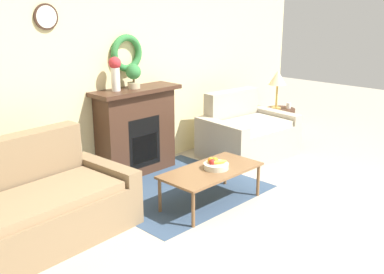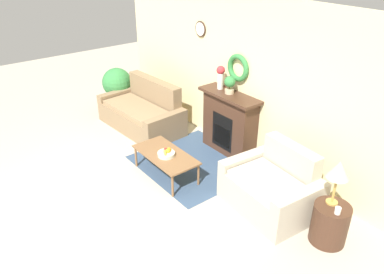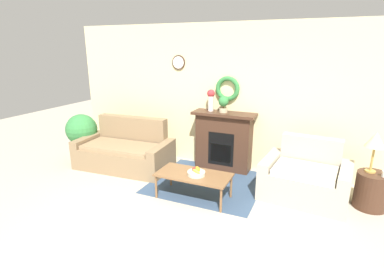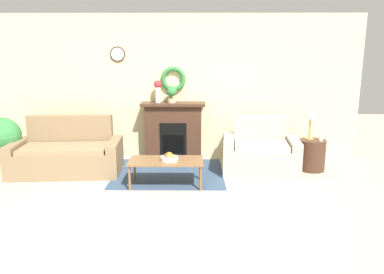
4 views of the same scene
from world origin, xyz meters
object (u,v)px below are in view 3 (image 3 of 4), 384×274
object	(u,v)px
coffee_table	(194,176)
fruit_bowl	(196,172)
couch_left	(125,151)
vase_on_mantel_left	(211,98)
table_lamp	(376,141)
loveseat_right	(305,178)
potted_plant_floor_by_couch	(82,131)
potted_plant_on_mantel	(223,103)
side_table_by_loveseat	(372,191)
fireplace	(224,141)

from	to	relation	value
coffee_table	fruit_bowl	distance (m)	0.09
couch_left	vase_on_mantel_left	world-z (taller)	vase_on_mantel_left
table_lamp	loveseat_right	bearing A→B (deg)	-173.90
coffee_table	potted_plant_floor_by_couch	size ratio (longest dim) A/B	1.21
loveseat_right	potted_plant_on_mantel	bearing A→B (deg)	165.19
side_table_by_loveseat	table_lamp	distance (m)	0.74
side_table_by_loveseat	table_lamp	size ratio (longest dim) A/B	0.90
loveseat_right	table_lamp	size ratio (longest dim) A/B	2.25
fruit_bowl	table_lamp	world-z (taller)	table_lamp
fireplace	table_lamp	size ratio (longest dim) A/B	1.97
fireplace	vase_on_mantel_left	size ratio (longest dim) A/B	2.89
fireplace	side_table_by_loveseat	bearing A→B (deg)	-12.63
couch_left	table_lamp	xyz separation A→B (m)	(4.16, 0.19, 0.69)
table_lamp	potted_plant_on_mantel	world-z (taller)	potted_plant_on_mantel
coffee_table	vase_on_mantel_left	bearing A→B (deg)	100.00
side_table_by_loveseat	potted_plant_floor_by_couch	bearing A→B (deg)	-178.93
coffee_table	side_table_by_loveseat	distance (m)	2.60
side_table_by_loveseat	potted_plant_on_mantel	world-z (taller)	potted_plant_on_mantel
potted_plant_floor_by_couch	potted_plant_on_mantel	bearing A→B (deg)	12.40
vase_on_mantel_left	potted_plant_on_mantel	world-z (taller)	vase_on_mantel_left
fruit_bowl	potted_plant_floor_by_couch	size ratio (longest dim) A/B	0.29
fireplace	loveseat_right	xyz separation A→B (m)	(1.53, -0.59, -0.24)
side_table_by_loveseat	potted_plant_floor_by_couch	size ratio (longest dim) A/B	0.57
couch_left	fireplace	bearing A→B (deg)	17.37
loveseat_right	table_lamp	distance (m)	1.10
fireplace	vase_on_mantel_left	world-z (taller)	vase_on_mantel_left
fireplace	couch_left	distance (m)	1.92
couch_left	potted_plant_floor_by_couch	world-z (taller)	same
side_table_by_loveseat	coffee_table	bearing A→B (deg)	-162.63
couch_left	coffee_table	bearing A→B (deg)	-23.86
potted_plant_floor_by_couch	loveseat_right	bearing A→B (deg)	0.69
table_lamp	vase_on_mantel_left	size ratio (longest dim) A/B	1.47
table_lamp	vase_on_mantel_left	xyz separation A→B (m)	(-2.66, 0.51, 0.34)
couch_left	table_lamp	size ratio (longest dim) A/B	3.11
fireplace	coffee_table	xyz separation A→B (m)	(-0.04, -1.32, -0.20)
vase_on_mantel_left	potted_plant_on_mantel	bearing A→B (deg)	-4.51
fireplace	coffee_table	world-z (taller)	fireplace
coffee_table	vase_on_mantel_left	world-z (taller)	vase_on_mantel_left
fruit_bowl	potted_plant_on_mantel	xyz separation A→B (m)	(-0.03, 1.32, 0.84)
table_lamp	potted_plant_on_mantel	distance (m)	2.47
coffee_table	loveseat_right	bearing A→B (deg)	24.91
potted_plant_on_mantel	potted_plant_floor_by_couch	size ratio (longest dim) A/B	0.32
loveseat_right	table_lamp	xyz separation A→B (m)	(0.85, 0.09, 0.69)
side_table_by_loveseat	vase_on_mantel_left	xyz separation A→B (m)	(-2.72, 0.55, 1.08)
side_table_by_loveseat	vase_on_mantel_left	bearing A→B (deg)	168.51
couch_left	coffee_table	distance (m)	1.85
couch_left	loveseat_right	bearing A→B (deg)	-2.12
fireplace	fruit_bowl	world-z (taller)	fireplace
table_lamp	vase_on_mantel_left	bearing A→B (deg)	169.21
loveseat_right	coffee_table	xyz separation A→B (m)	(-1.57, -0.73, 0.05)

